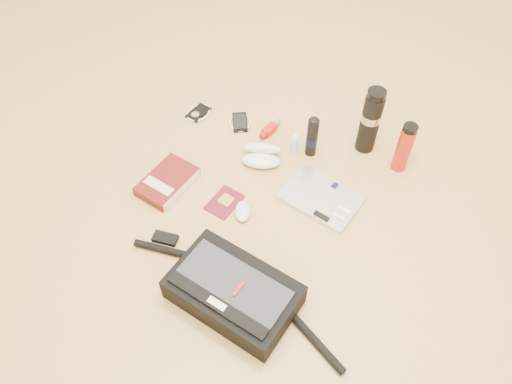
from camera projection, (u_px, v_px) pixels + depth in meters
ground at (261, 224)px, 1.83m from camera, size 4.00×4.00×0.00m
messenger_bag at (233, 292)px, 1.60m from camera, size 0.79×0.36×0.11m
laptop at (321, 198)px, 1.89m from camera, size 0.34×0.29×0.03m
book at (168, 182)px, 1.93m from camera, size 0.21×0.26×0.04m
passport at (225, 202)px, 1.89m from camera, size 0.14×0.16×0.01m
mouse at (243, 211)px, 1.84m from camera, size 0.08×0.11×0.03m
sunglasses_case at (262, 155)px, 2.00m from camera, size 0.17×0.15×0.09m
ipod at (198, 113)px, 2.19m from camera, size 0.12×0.12×0.01m
phone at (240, 122)px, 2.15m from camera, size 0.12×0.13×0.01m
inhaler at (270, 129)px, 2.11m from camera, size 0.07×0.12×0.03m
spray_bottle at (294, 145)px, 2.01m from camera, size 0.03×0.03×0.11m
aerosol_can at (312, 137)px, 1.97m from camera, size 0.05×0.05×0.19m
thermos_black at (370, 121)px, 1.95m from camera, size 0.09×0.09×0.30m
thermos_red at (404, 148)px, 1.91m from camera, size 0.08×0.08×0.23m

